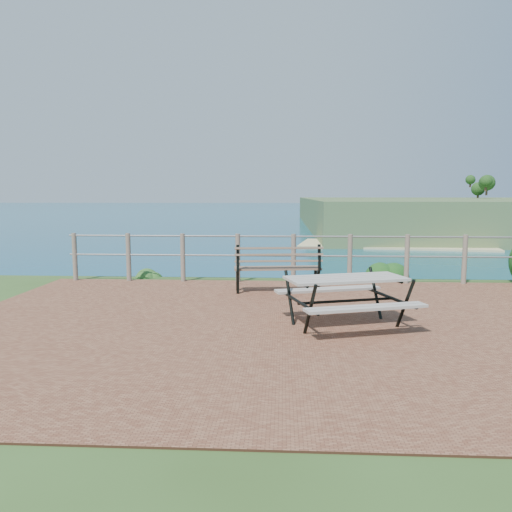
{
  "coord_description": "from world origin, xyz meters",
  "views": [
    {
      "loc": [
        -0.22,
        -6.85,
        1.82
      ],
      "look_at": [
        -0.69,
        1.82,
        0.75
      ],
      "focal_mm": 35.0,
      "sensor_mm": 36.0,
      "label": 1
    }
  ],
  "objects": [
    {
      "name": "ocean",
      "position": [
        0.0,
        200.0,
        0.0
      ],
      "size": [
        1200.0,
        1200.0,
        0.0
      ],
      "primitive_type": "plane",
      "color": "#136077",
      "rests_on": "ground"
    },
    {
      "name": "ground",
      "position": [
        0.0,
        0.0,
        0.0
      ],
      "size": [
        10.0,
        7.0,
        0.12
      ],
      "primitive_type": "cube",
      "color": "brown",
      "rests_on": "ground"
    },
    {
      "name": "shrub_lip_east",
      "position": [
        2.12,
        4.17,
        0.0
      ],
      "size": [
        0.76,
        0.76,
        0.5
      ],
      "primitive_type": "ellipsoid",
      "color": "#164918",
      "rests_on": "ground"
    },
    {
      "name": "shrub_lip_west",
      "position": [
        -3.13,
        3.98,
        0.0
      ],
      "size": [
        0.69,
        0.69,
        0.4
      ],
      "primitive_type": "ellipsoid",
      "color": "#23511E",
      "rests_on": "ground"
    },
    {
      "name": "safety_railing",
      "position": [
        0.0,
        3.35,
        0.57
      ],
      "size": [
        9.4,
        0.1,
        1.0
      ],
      "color": "#6B5B4C",
      "rests_on": "ground"
    },
    {
      "name": "park_bench",
      "position": [
        -0.32,
        2.33,
        0.6
      ],
      "size": [
        1.64,
        0.58,
        0.91
      ],
      "rotation": [
        0.0,
        0.0,
        0.11
      ],
      "color": "brown",
      "rests_on": "ground"
    },
    {
      "name": "picnic_table",
      "position": [
        0.64,
        -0.06,
        0.44
      ],
      "size": [
        1.74,
        1.35,
        0.68
      ],
      "rotation": [
        0.0,
        0.0,
        0.3
      ],
      "color": "gray",
      "rests_on": "ground"
    }
  ]
}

